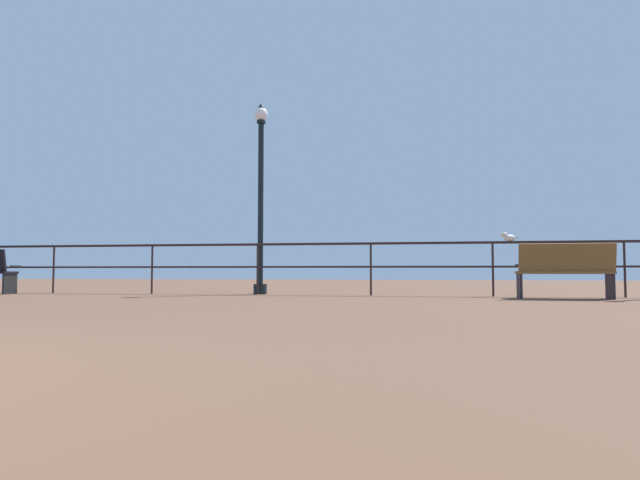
% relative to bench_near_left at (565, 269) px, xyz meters
% --- Properties ---
extents(pier_railing, '(19.59, 0.05, 1.10)m').
position_rel_bench_near_left_xyz_m(pier_railing, '(-6.05, 0.81, 0.27)').
color(pier_railing, black).
rests_on(pier_railing, ground_plane).
extents(bench_near_left, '(1.65, 0.70, 1.01)m').
position_rel_bench_near_left_xyz_m(bench_near_left, '(0.00, 0.00, 0.00)').
color(bench_near_left, brown).
rests_on(bench_near_left, ground_plane).
extents(lamppost_center, '(0.30, 0.30, 4.26)m').
position_rel_bench_near_left_xyz_m(lamppost_center, '(-6.06, 1.05, 1.71)').
color(lamppost_center, black).
rests_on(lamppost_center, ground_plane).
extents(seagull_on_rail, '(0.37, 0.22, 0.18)m').
position_rel_bench_near_left_xyz_m(seagull_on_rail, '(-0.85, 0.80, 0.63)').
color(seagull_on_rail, silver).
rests_on(seagull_on_rail, pier_railing).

